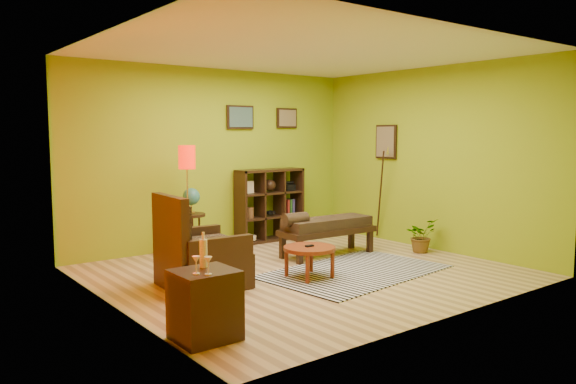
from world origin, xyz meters
TOP-DOWN VIEW (x-y plane):
  - ground at (0.00, 0.00)m, footprint 5.00×5.00m
  - room_shell at (-0.09, 0.01)m, footprint 5.04×4.54m
  - zebra_rug at (0.52, -0.39)m, footprint 2.52×1.75m
  - coffee_table at (-0.15, -0.27)m, footprint 0.64×0.64m
  - armchair at (-1.43, 0.22)m, footprint 0.96×0.97m
  - side_cabinet at (-2.20, -1.32)m, footprint 0.52×0.47m
  - floor_lamp at (-0.85, 1.59)m, footprint 0.24×0.24m
  - globe_table at (-0.65, 1.86)m, footprint 0.41×0.41m
  - cube_shelf at (0.91, 2.03)m, footprint 1.20×0.35m
  - bench at (0.84, 0.57)m, footprint 1.51×0.59m
  - potted_plant at (2.16, -0.12)m, footprint 0.48×0.53m

SIDE VIEW (x-z plane):
  - ground at x=0.00m, z-range 0.00..0.00m
  - zebra_rug at x=0.52m, z-range 0.00..0.01m
  - potted_plant at x=2.16m, z-range 0.00..0.40m
  - side_cabinet at x=-2.20m, z-range -0.15..0.78m
  - armchair at x=-1.43m, z-range -0.22..0.88m
  - coffee_table at x=-0.15m, z-range 0.13..0.55m
  - bench at x=0.84m, z-range 0.09..0.78m
  - cube_shelf at x=0.91m, z-range 0.00..1.20m
  - globe_table at x=-0.65m, z-range 0.25..1.24m
  - floor_lamp at x=-0.85m, z-range 0.50..2.12m
  - room_shell at x=-0.09m, z-range 0.39..3.21m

